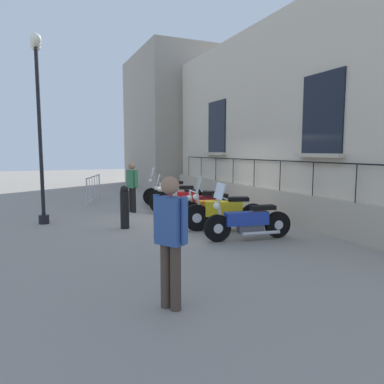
% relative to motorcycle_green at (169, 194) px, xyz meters
% --- Properties ---
extents(ground_plane, '(60.00, 60.00, 0.00)m').
position_rel_motorcycle_green_xyz_m(ground_plane, '(0.29, 2.84, -0.43)').
color(ground_plane, gray).
extents(building_facade, '(0.82, 12.79, 6.02)m').
position_rel_motorcycle_green_xyz_m(building_facade, '(-2.29, 2.84, 2.46)').
color(building_facade, beige).
rests_on(building_facade, ground_plane).
extents(motorcycle_green, '(1.98, 0.80, 1.42)m').
position_rel_motorcycle_green_xyz_m(motorcycle_green, '(0.00, 0.00, 0.00)').
color(motorcycle_green, black).
rests_on(motorcycle_green, ground_plane).
extents(motorcycle_silver, '(2.05, 0.86, 1.24)m').
position_rel_motorcycle_green_xyz_m(motorcycle_silver, '(0.07, 1.00, -0.00)').
color(motorcycle_silver, black).
rests_on(motorcycle_silver, ground_plane).
extents(motorcycle_red, '(2.20, 0.73, 1.00)m').
position_rel_motorcycle_green_xyz_m(motorcycle_red, '(0.18, 1.81, 0.01)').
color(motorcycle_red, black).
rests_on(motorcycle_red, ground_plane).
extents(motorcycle_maroon, '(2.06, 1.03, 0.95)m').
position_rel_motorcycle_green_xyz_m(motorcycle_maroon, '(0.06, 2.91, 0.00)').
color(motorcycle_maroon, black).
rests_on(motorcycle_maroon, ground_plane).
extents(motorcycle_orange, '(1.93, 0.61, 0.94)m').
position_rel_motorcycle_green_xyz_m(motorcycle_orange, '(0.10, 3.73, -0.03)').
color(motorcycle_orange, black).
rests_on(motorcycle_orange, ground_plane).
extents(motorcycle_yellow, '(2.07, 0.95, 1.38)m').
position_rel_motorcycle_green_xyz_m(motorcycle_yellow, '(0.19, 4.67, 0.03)').
color(motorcycle_yellow, black).
rests_on(motorcycle_yellow, ground_plane).
extents(motorcycle_blue, '(2.10, 0.68, 1.32)m').
position_rel_motorcycle_green_xyz_m(motorcycle_blue, '(0.17, 5.74, -0.00)').
color(motorcycle_blue, black).
rests_on(motorcycle_blue, ground_plane).
extents(lamppost, '(0.28, 0.98, 5.02)m').
position_rel_motorcycle_green_xyz_m(lamppost, '(4.41, 1.90, 2.91)').
color(lamppost, black).
rests_on(lamppost, ground_plane).
extents(crowd_barrier, '(0.83, 2.13, 1.05)m').
position_rel_motorcycle_green_xyz_m(crowd_barrier, '(2.50, -1.80, 0.14)').
color(crowd_barrier, '#B7B7BF').
rests_on(crowd_barrier, ground_plane).
extents(bollard, '(0.23, 0.23, 1.14)m').
position_rel_motorcycle_green_xyz_m(bollard, '(2.47, 3.42, 0.15)').
color(bollard, black).
rests_on(bollard, ground_plane).
extents(pedestrian_standing, '(0.32, 0.51, 1.64)m').
position_rel_motorcycle_green_xyz_m(pedestrian_standing, '(1.66, 1.06, 0.50)').
color(pedestrian_standing, black).
rests_on(pedestrian_standing, ground_plane).
extents(pedestrian_walking, '(0.38, 0.46, 1.72)m').
position_rel_motorcycle_green_xyz_m(pedestrian_walking, '(3.04, 8.44, 0.55)').
color(pedestrian_walking, '#47382D').
rests_on(pedestrian_walking, ground_plane).
extents(distant_building, '(5.34, 6.56, 7.37)m').
position_rel_motorcycle_green_xyz_m(distant_building, '(-3.44, -7.24, 3.26)').
color(distant_building, '#9E9384').
rests_on(distant_building, ground_plane).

